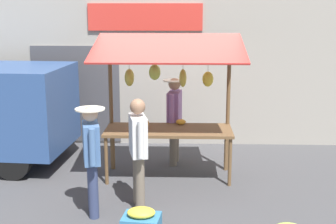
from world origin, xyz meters
The scene contains 7 objects.
ground_plane centered at (0.00, 0.00, 0.00)m, with size 40.00×40.00×0.00m, color #424244.
street_backdrop centered at (0.05, -2.20, 1.70)m, with size 9.00×0.30×3.40m.
market_stall centered at (0.01, -0.03, 1.55)m, with size 2.50×1.46×2.50m.
vendor_with_sunhat centered at (-0.09, -0.75, 0.99)m, with size 0.43×0.70×1.66m.
shopper_in_striped_shirt centered at (0.41, 1.28, 0.96)m, with size 0.33×0.69×1.66m.
shopper_with_ponytail centered at (1.04, 1.56, 0.95)m, with size 0.42×0.67×1.61m.
produce_crate_near centered at (0.28, 2.26, 0.19)m, with size 0.53×0.44×0.42m.
Camera 1 is at (-0.25, 7.82, 2.94)m, focal length 49.71 mm.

